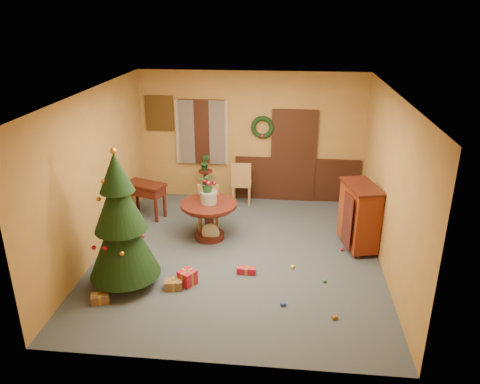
# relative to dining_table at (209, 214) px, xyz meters

# --- Properties ---
(room_envelope) EXTENTS (5.50, 5.50, 5.50)m
(room_envelope) POSITION_rel_dining_table_xyz_m (0.83, 2.09, 0.60)
(room_envelope) COLOR #34414B
(room_envelope) RESTS_ON ground
(dining_table) EXTENTS (1.07, 1.07, 0.74)m
(dining_table) POSITION_rel_dining_table_xyz_m (0.00, 0.00, 0.00)
(dining_table) COLOR black
(dining_table) RESTS_ON floor
(urn) EXTENTS (0.31, 0.31, 0.23)m
(urn) POSITION_rel_dining_table_xyz_m (0.00, 0.00, 0.33)
(urn) COLOR slate
(urn) RESTS_ON dining_table
(centerpiece_plant) EXTENTS (0.34, 0.29, 0.37)m
(centerpiece_plant) POSITION_rel_dining_table_xyz_m (0.00, 0.00, 0.64)
(centerpiece_plant) COLOR #1E4C23
(centerpiece_plant) RESTS_ON urn
(chair_near) EXTENTS (0.45, 0.45, 0.94)m
(chair_near) POSITION_rel_dining_table_xyz_m (-0.07, 0.32, -0.01)
(chair_near) COLOR olive
(chair_near) RESTS_ON floor
(chair_far) EXTENTS (0.46, 0.46, 1.01)m
(chair_far) POSITION_rel_dining_table_xyz_m (0.44, 1.72, 0.03)
(chair_far) COLOR olive
(chair_far) RESTS_ON floor
(guitar) EXTENTS (0.36, 0.53, 0.79)m
(guitar) POSITION_rel_dining_table_xyz_m (0.04, -0.10, -0.11)
(guitar) COLOR beige
(guitar) RESTS_ON floor
(plant_stand) EXTENTS (0.31, 0.31, 0.81)m
(plant_stand) POSITION_rel_dining_table_xyz_m (-0.34, 1.61, -0.01)
(plant_stand) COLOR black
(plant_stand) RESTS_ON floor
(stand_plant) EXTENTS (0.21, 0.17, 0.38)m
(stand_plant) POSITION_rel_dining_table_xyz_m (-0.34, 1.61, 0.48)
(stand_plant) COLOR #19471E
(stand_plant) RESTS_ON plant_stand
(christmas_tree) EXTENTS (1.11, 1.11, 2.29)m
(christmas_tree) POSITION_rel_dining_table_xyz_m (-1.06, -1.73, 0.57)
(christmas_tree) COLOR #382111
(christmas_tree) RESTS_ON floor
(writing_desk) EXTENTS (0.94, 0.70, 0.75)m
(writing_desk) POSITION_rel_dining_table_xyz_m (-1.49, 0.85, 0.05)
(writing_desk) COLOR black
(writing_desk) RESTS_ON floor
(sideboard) EXTENTS (0.73, 1.06, 1.24)m
(sideboard) POSITION_rel_dining_table_xyz_m (2.77, -0.09, 0.15)
(sideboard) COLOR #531409
(sideboard) RESTS_ON floor
(gift_a) EXTENTS (0.31, 0.25, 0.15)m
(gift_a) POSITION_rel_dining_table_xyz_m (-0.28, -1.77, -0.44)
(gift_a) COLOR brown
(gift_a) RESTS_ON floor
(gift_b) EXTENTS (0.33, 0.33, 0.25)m
(gift_b) POSITION_rel_dining_table_xyz_m (-0.09, -1.63, -0.39)
(gift_b) COLOR #A6162B
(gift_b) RESTS_ON floor
(gift_c) EXTENTS (0.30, 0.25, 0.14)m
(gift_c) POSITION_rel_dining_table_xyz_m (-1.30, -2.26, -0.45)
(gift_c) COLOR brown
(gift_c) RESTS_ON floor
(gift_d) EXTENTS (0.32, 0.14, 0.11)m
(gift_d) POSITION_rel_dining_table_xyz_m (0.83, -1.21, -0.46)
(gift_d) COLOR #A6162B
(gift_d) RESTS_ON floor
(toy_a) EXTENTS (0.09, 0.07, 0.05)m
(toy_a) POSITION_rel_dining_table_xyz_m (1.46, -2.06, -0.49)
(toy_a) COLOR #223894
(toy_a) RESTS_ON floor
(toy_b) EXTENTS (0.06, 0.06, 0.06)m
(toy_b) POSITION_rel_dining_table_xyz_m (2.11, -1.35, -0.49)
(toy_b) COLOR #258831
(toy_b) RESTS_ON floor
(toy_c) EXTENTS (0.08, 0.09, 0.05)m
(toy_c) POSITION_rel_dining_table_xyz_m (1.60, -0.97, -0.49)
(toy_c) COLOR yellow
(toy_c) RESTS_ON floor
(toy_d) EXTENTS (0.06, 0.06, 0.06)m
(toy_d) POSITION_rel_dining_table_xyz_m (2.50, -0.26, -0.49)
(toy_d) COLOR #B40C27
(toy_d) RESTS_ON floor
(toy_e) EXTENTS (0.09, 0.08, 0.05)m
(toy_e) POSITION_rel_dining_table_xyz_m (2.20, -2.30, -0.49)
(toy_e) COLOR orange
(toy_e) RESTS_ON floor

